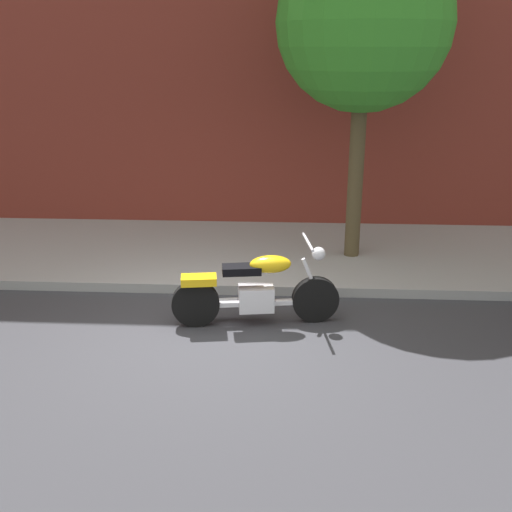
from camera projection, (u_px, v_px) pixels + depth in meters
ground_plane at (206, 334)px, 7.40m from camera, size 60.00×60.00×0.00m
sidewalk at (229, 253)px, 10.11m from camera, size 21.78×3.31×0.14m
motorcycle at (256, 291)px, 7.55m from camera, size 2.12×0.70×1.10m
street_tree at (364, 24)px, 8.63m from camera, size 2.56×2.56×4.97m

